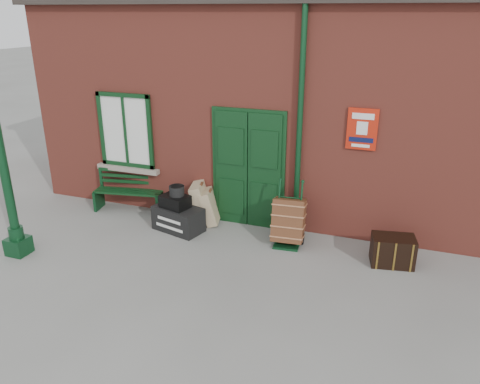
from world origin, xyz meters
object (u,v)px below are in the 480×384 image
at_px(porter_trolley, 289,221).
at_px(dark_trunk, 393,251).
at_px(houdini_trunk, 178,219).
at_px(bench, 130,190).

xyz_separation_m(porter_trolley, dark_trunk, (1.78, -0.13, -0.19)).
bearing_deg(dark_trunk, houdini_trunk, 170.06).
xyz_separation_m(bench, dark_trunk, (5.26, -0.53, -0.19)).
distance_m(houdini_trunk, porter_trolley, 2.10).
height_order(bench, porter_trolley, porter_trolley).
relative_size(houdini_trunk, dark_trunk, 1.37).
bearing_deg(porter_trolley, houdini_trunk, 179.43).
xyz_separation_m(houdini_trunk, porter_trolley, (2.08, 0.17, 0.21)).
bearing_deg(bench, porter_trolley, -16.41).
distance_m(bench, dark_trunk, 5.29).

